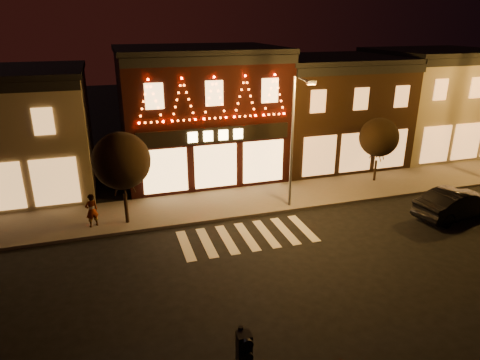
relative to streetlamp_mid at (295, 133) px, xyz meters
name	(u,v)px	position (x,y,z in m)	size (l,w,h in m)	color
ground	(278,281)	(-3.39, -6.39, -4.29)	(120.00, 120.00, 0.00)	black
sidewalk_far	(258,199)	(-1.39, 1.61, -4.22)	(44.00, 4.00, 0.15)	#47423D
building_pulp	(200,112)	(-3.39, 7.58, -0.13)	(10.20, 8.34, 8.30)	black
building_right_a	(329,110)	(6.11, 7.60, -0.53)	(9.20, 8.28, 7.50)	#331F11
building_right_b	(432,101)	(15.11, 7.60, -0.38)	(9.20, 8.28, 7.80)	#80755B
streetlamp_mid	(295,133)	(0.00, 0.00, 0.00)	(0.55, 1.62, 7.05)	#59595E
tree_left	(121,161)	(-8.82, 0.66, -0.85)	(2.81, 2.81, 4.70)	black
tree_right	(379,137)	(6.77, 2.21, -1.30)	(2.43, 2.43, 4.06)	black
dark_sedan	(456,203)	(7.81, -3.58, -3.50)	(1.66, 4.77, 1.57)	black
pedestrian	(92,210)	(-10.47, 0.69, -3.28)	(0.63, 0.41, 1.72)	gray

